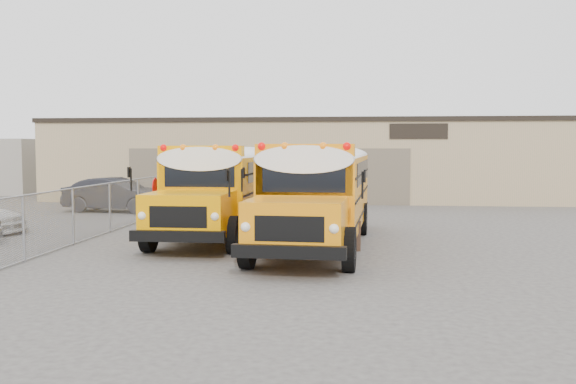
# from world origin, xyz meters

# --- Properties ---
(ground) EXTENTS (120.00, 120.00, 0.00)m
(ground) POSITION_xyz_m (0.00, 0.00, 0.00)
(ground) COLOR #43403D
(ground) RESTS_ON ground
(warehouse) EXTENTS (30.20, 10.20, 4.67)m
(warehouse) POSITION_xyz_m (-0.00, 19.99, 2.37)
(warehouse) COLOR #9A895F
(warehouse) RESTS_ON ground
(chainlink_fence) EXTENTS (0.07, 18.07, 1.81)m
(chainlink_fence) POSITION_xyz_m (-6.00, 3.00, 0.90)
(chainlink_fence) COLOR gray
(chainlink_fence) RESTS_ON ground
(school_bus_left) EXTENTS (3.27, 10.79, 3.15)m
(school_bus_left) POSITION_xyz_m (-1.89, 9.93, 1.82)
(school_bus_left) COLOR #F19800
(school_bus_left) RESTS_ON ground
(school_bus_right) EXTENTS (3.35, 11.05, 3.19)m
(school_bus_right) POSITION_xyz_m (1.98, 7.77, 1.85)
(school_bus_right) COLOR orange
(school_bus_right) RESTS_ON ground
(tarp_bundle) EXTENTS (1.13, 1.08, 1.35)m
(tarp_bundle) POSITION_xyz_m (2.36, -0.04, 0.69)
(tarp_bundle) COLOR black
(tarp_bundle) RESTS_ON ground
(car_dark) EXTENTS (5.11, 2.38, 1.62)m
(car_dark) POSITION_xyz_m (-8.54, 10.18, 0.81)
(car_dark) COLOR black
(car_dark) RESTS_ON ground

